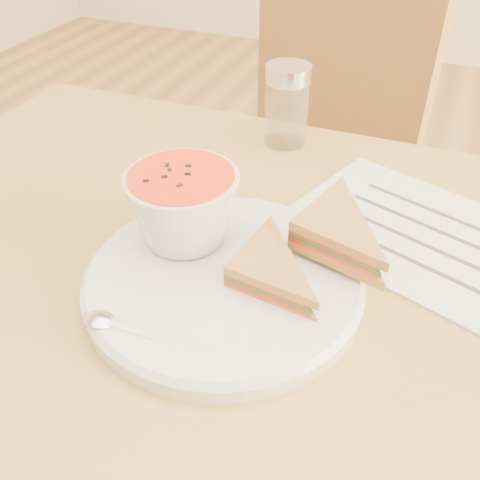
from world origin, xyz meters
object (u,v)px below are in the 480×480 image
at_px(plate, 224,281).
at_px(dining_table, 237,448).
at_px(soup_bowl, 184,210).
at_px(condiment_shaker, 287,105).
at_px(chair_far, 275,193).

bearing_deg(plate, dining_table, 95.46).
xyz_separation_m(soup_bowl, condiment_shaker, (0.02, 0.29, 0.00)).
bearing_deg(plate, chair_far, 102.97).
bearing_deg(condiment_shaker, chair_far, 110.05).
xyz_separation_m(dining_table, plate, (0.00, -0.04, 0.38)).
distance_m(dining_table, chair_far, 0.56).
bearing_deg(plate, soup_bowl, 148.95).
xyz_separation_m(dining_table, soup_bowl, (-0.06, -0.01, 0.43)).
height_order(plate, soup_bowl, soup_bowl).
xyz_separation_m(chair_far, soup_bowl, (0.07, -0.54, 0.32)).
relative_size(chair_far, soup_bowl, 8.18).
bearing_deg(dining_table, soup_bowl, -171.45).
bearing_deg(chair_far, soup_bowl, 119.43).
height_order(dining_table, soup_bowl, soup_bowl).
distance_m(dining_table, soup_bowl, 0.44).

